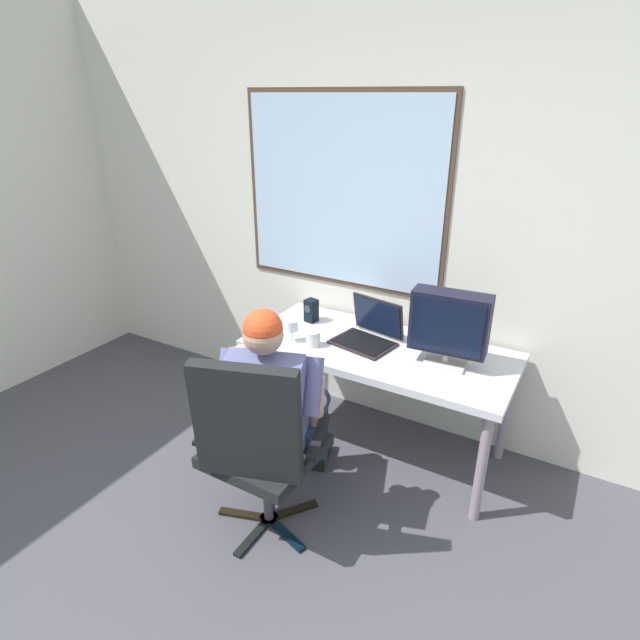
{
  "coord_description": "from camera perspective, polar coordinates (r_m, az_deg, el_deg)",
  "views": [
    {
      "loc": [
        1.01,
        -0.65,
        2.11
      ],
      "look_at": [
        -0.21,
        1.45,
        1.03
      ],
      "focal_mm": 28.67,
      "sensor_mm": 36.0,
      "label": 1
    }
  ],
  "objects": [
    {
      "name": "wine_glass",
      "position": [
        3.09,
        -3.12,
        -0.77
      ],
      "size": [
        0.07,
        0.07,
        0.14
      ],
      "color": "silver",
      "rests_on": "desk"
    },
    {
      "name": "person_seated",
      "position": [
        2.69,
        -5.01,
        -9.11
      ],
      "size": [
        0.67,
        0.89,
        1.22
      ],
      "color": "navy",
      "rests_on": "ground"
    },
    {
      "name": "wall_rear",
      "position": [
        3.2,
        10.79,
        11.24
      ],
      "size": [
        5.75,
        0.08,
        2.85
      ],
      "color": "silver",
      "rests_on": "ground"
    },
    {
      "name": "office_chair",
      "position": [
        2.49,
        -7.08,
        -13.27
      ],
      "size": [
        0.68,
        0.61,
        1.08
      ],
      "color": "black",
      "rests_on": "ground"
    },
    {
      "name": "desk",
      "position": [
        3.11,
        6.55,
        -4.22
      ],
      "size": [
        1.59,
        0.72,
        0.72
      ],
      "color": "gray",
      "rests_on": "ground"
    },
    {
      "name": "coffee_mug",
      "position": [
        3.05,
        -0.77,
        -2.1
      ],
      "size": [
        0.08,
        0.08,
        0.09
      ],
      "color": "silver",
      "rests_on": "desk"
    },
    {
      "name": "desk_speaker",
      "position": [
        3.37,
        -0.99,
        1.07
      ],
      "size": [
        0.09,
        0.09,
        0.15
      ],
      "color": "black",
      "rests_on": "desk"
    },
    {
      "name": "laptop",
      "position": [
        3.12,
        5.57,
        -1.2
      ],
      "size": [
        0.4,
        0.37,
        0.26
      ],
      "color": "black",
      "rests_on": "desk"
    },
    {
      "name": "crt_monitor",
      "position": [
        2.85,
        14.26,
        -0.43
      ],
      "size": [
        0.43,
        0.2,
        0.42
      ],
      "color": "beige",
      "rests_on": "desk"
    }
  ]
}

